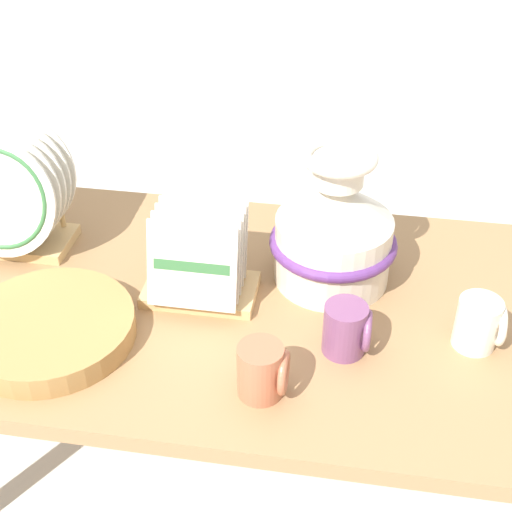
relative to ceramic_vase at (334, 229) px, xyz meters
The scene contains 9 objects.
ground_plane 0.74m from the ceramic_vase, 143.47° to the right, with size 14.00×14.00×0.00m, color beige.
display_table 0.25m from the ceramic_vase, 143.47° to the right, with size 1.55×0.73×0.61m.
ceramic_vase is the anchor object (origin of this frame).
dish_rack_round_plates 0.67m from the ceramic_vase, behind, with size 0.25×0.18×0.27m.
dish_rack_square_plates 0.27m from the ceramic_vase, 158.73° to the right, with size 0.22×0.16×0.19m.
wicker_charger_stack 0.57m from the ceramic_vase, 151.61° to the right, with size 0.31×0.31×0.04m.
mug_terracotta_glaze 0.36m from the ceramic_vase, 104.58° to the right, with size 0.08×0.08×0.10m.
mug_cream_glaze 0.33m from the ceramic_vase, 29.78° to the right, with size 0.08×0.08×0.10m.
mug_plum_glaze 0.23m from the ceramic_vase, 78.32° to the right, with size 0.08×0.08×0.10m.
Camera 1 is at (0.18, -1.07, 1.50)m, focal length 50.00 mm.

